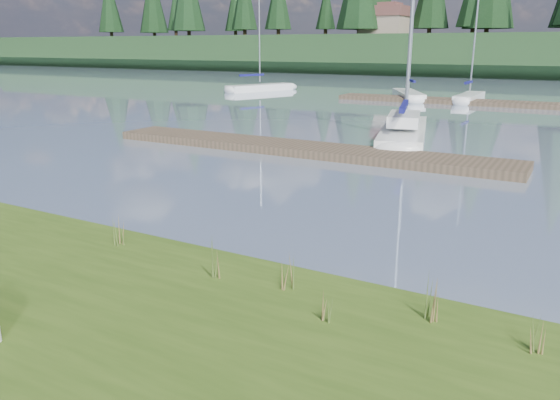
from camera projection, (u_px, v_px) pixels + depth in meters
The scene contains 16 objects.
ground at pixel (498, 106), 36.20m from camera, with size 200.00×200.00×0.00m, color #8293AD.
ridge at pixel (551, 56), 71.55m from camera, with size 200.00×20.00×5.00m, color #1A3218.
sailboat_main at pixel (405, 128), 23.57m from camera, with size 3.75×8.81×12.47m.
dock_near at pixel (299, 148), 20.45m from camera, with size 16.00×2.00×0.30m, color #4C3D2C.
dock_far at pixel (531, 105), 35.22m from camera, with size 26.00×2.20×0.30m, color #4C3D2C.
sailboat_bg_0 at pixel (266, 87), 47.89m from camera, with size 4.00×7.27×10.60m.
sailboat_bg_1 at pixel (407, 94), 41.12m from camera, with size 4.40×6.95×10.66m.
sailboat_bg_2 at pixel (471, 97), 38.94m from camera, with size 1.24×6.10×9.37m.
weed_0 at pixel (211, 261), 8.51m from camera, with size 0.17×0.14×0.70m.
weed_1 at pixel (289, 274), 8.15m from camera, with size 0.17×0.14×0.57m.
weed_2 at pixel (432, 302), 7.18m from camera, with size 0.17×0.14×0.66m.
weed_3 at pixel (118, 232), 9.97m from camera, with size 0.17×0.14×0.60m.
weed_4 at pixel (325, 305), 7.22m from camera, with size 0.17×0.14×0.53m.
weed_5 at pixel (538, 336), 6.47m from camera, with size 0.17×0.14×0.49m.
mud_lip at pixel (223, 268), 9.70m from camera, with size 60.00×0.50×0.14m, color #33281C.
house_0 at pixel (384, 20), 78.10m from camera, with size 6.30×5.30×4.65m.
Camera 1 is at (5.30, -8.95, 3.89)m, focal length 35.00 mm.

